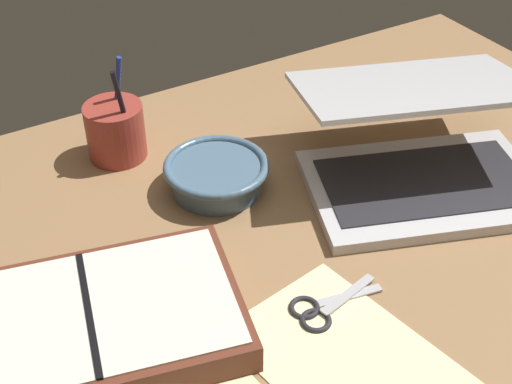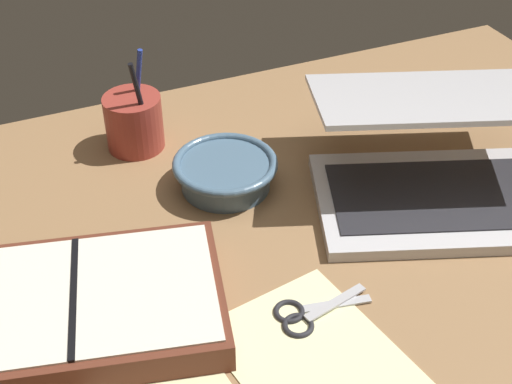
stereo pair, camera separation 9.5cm
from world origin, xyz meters
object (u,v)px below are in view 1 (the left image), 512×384
laptop (421,151)px  pen_cup (116,131)px  bowl (217,174)px  scissors (319,310)px  planner (91,324)px

laptop → pen_cup: bearing=161.5°
bowl → pen_cup: bearing=120.7°
pen_cup → scissors: (8.61, -44.04, -4.25)cm
pen_cup → planner: 37.86cm
laptop → pen_cup: (-36.77, 29.06, -0.58)cm
laptop → scissors: size_ratio=3.47×
bowl → scissors: bearing=-91.6°
laptop → scissors: bearing=-132.2°
planner → bowl: bearing=47.8°
pen_cup → planner: size_ratio=0.42×
pen_cup → laptop: bearing=-38.3°
scissors → bowl: bearing=87.1°
laptop → planner: laptop is taller
bowl → pen_cup: 18.50cm
scissors → laptop: bearing=26.8°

